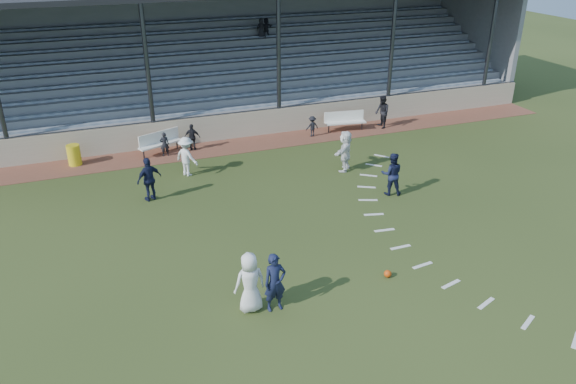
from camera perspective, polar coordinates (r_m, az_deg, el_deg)
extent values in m
plane|color=#2D3B18|center=(16.93, 3.02, -7.40)|extent=(90.00, 90.00, 0.00)
cube|color=brown|center=(25.86, -6.31, 4.57)|extent=(34.00, 2.00, 0.02)
cube|color=#B7A78C|center=(26.62, -6.96, 6.50)|extent=(34.00, 0.18, 1.20)
cube|color=silver|center=(25.42, -12.85, 4.75)|extent=(2.00, 1.14, 0.06)
cube|color=silver|center=(25.54, -12.98, 5.44)|extent=(1.87, 0.83, 0.54)
cylinder|color=#303238|center=(25.11, -14.45, 3.76)|extent=(0.06, 0.06, 0.40)
cylinder|color=#303238|center=(25.91, -11.21, 4.76)|extent=(0.06, 0.06, 0.40)
cube|color=silver|center=(27.75, 5.87, 7.02)|extent=(2.04, 0.69, 0.06)
cube|color=silver|center=(27.86, 5.70, 7.65)|extent=(1.99, 0.35, 0.54)
cylinder|color=#303238|center=(27.58, 4.16, 6.47)|extent=(0.06, 0.06, 0.40)
cylinder|color=#303238|center=(28.09, 7.52, 6.67)|extent=(0.06, 0.06, 0.40)
cylinder|color=gold|center=(25.24, -20.91, 3.54)|extent=(0.55, 0.55, 0.87)
sphere|color=#C2400B|center=(16.57, 10.09, -8.18)|extent=(0.22, 0.22, 0.22)
imported|color=silver|center=(14.70, -3.89, -9.15)|extent=(0.85, 0.58, 1.69)
imported|color=#131935|center=(14.70, -1.33, -9.18)|extent=(0.61, 0.42, 1.65)
imported|color=#131935|center=(21.19, 10.49, 1.82)|extent=(0.98, 0.88, 1.65)
imported|color=silver|center=(22.85, -10.27, 3.57)|extent=(1.10, 1.20, 1.62)
imported|color=#131935|center=(21.01, -13.91, 1.27)|extent=(1.05, 0.75, 1.66)
imported|color=silver|center=(23.06, 5.83, 4.19)|extent=(1.43, 1.51, 1.70)
imported|color=black|center=(28.36, 9.54, 8.02)|extent=(0.68, 0.83, 1.61)
imported|color=black|center=(25.06, -12.44, 4.77)|extent=(0.41, 0.28, 1.08)
imported|color=black|center=(25.52, -9.69, 5.52)|extent=(0.76, 0.54, 1.20)
imported|color=black|center=(26.91, 2.47, 6.69)|extent=(0.67, 0.43, 0.99)
cube|color=gray|center=(27.13, -7.25, 6.85)|extent=(34.00, 0.80, 1.20)
cube|color=gray|center=(27.02, -7.38, 8.22)|extent=(33.00, 0.28, 0.10)
cube|color=gray|center=(27.81, -7.68, 7.73)|extent=(34.00, 0.80, 1.60)
cube|color=gray|center=(27.66, -7.83, 9.46)|extent=(33.00, 0.28, 0.10)
cube|color=gray|center=(28.49, -8.09, 8.56)|extent=(34.00, 0.80, 2.00)
cube|color=gray|center=(28.31, -8.27, 10.65)|extent=(33.00, 0.28, 0.10)
cube|color=gray|center=(29.19, -8.48, 9.36)|extent=(34.00, 0.80, 2.40)
cube|color=gray|center=(28.97, -8.69, 11.78)|extent=(33.00, 0.28, 0.10)
cube|color=gray|center=(29.89, -8.86, 10.11)|extent=(34.00, 0.80, 2.80)
cube|color=gray|center=(29.64, -9.09, 12.86)|extent=(33.00, 0.28, 0.10)
cube|color=gray|center=(30.60, -9.22, 10.83)|extent=(34.00, 0.80, 3.20)
cube|color=gray|center=(30.33, -9.48, 13.89)|extent=(33.00, 0.28, 0.10)
cube|color=gray|center=(31.31, -9.57, 11.52)|extent=(34.00, 0.80, 3.60)
cube|color=gray|center=(31.02, -9.86, 14.88)|extent=(33.00, 0.28, 0.10)
cube|color=gray|center=(32.03, -9.90, 12.18)|extent=(34.00, 0.80, 4.00)
cube|color=gray|center=(31.73, -10.22, 15.82)|extent=(33.00, 0.28, 0.10)
cube|color=gray|center=(32.75, -10.22, 12.81)|extent=(34.00, 0.80, 4.40)
cube|color=gray|center=(32.44, -10.57, 16.71)|extent=(33.00, 0.28, 0.10)
cube|color=gray|center=(33.13, -10.57, 14.69)|extent=(34.00, 0.40, 6.40)
cube|color=gray|center=(36.89, 18.24, 14.96)|extent=(0.30, 7.80, 6.40)
cylinder|color=#303238|center=(25.47, -14.00, 11.29)|extent=(0.20, 0.20, 6.50)
cylinder|color=#303238|center=(26.82, -0.95, 12.72)|extent=(0.20, 0.20, 6.50)
cylinder|color=#303238|center=(29.35, 10.45, 13.44)|extent=(0.20, 0.20, 6.50)
cylinder|color=#303238|center=(32.80, 19.79, 13.64)|extent=(0.20, 0.20, 6.50)
cylinder|color=#303238|center=(26.42, -7.03, 7.84)|extent=(34.00, 0.05, 0.05)
imported|color=black|center=(31.86, -2.74, 16.31)|extent=(0.55, 0.41, 1.02)
imported|color=black|center=(31.94, -2.24, 16.35)|extent=(1.00, 0.57, 1.02)
cube|color=silver|center=(25.03, 9.51, 3.63)|extent=(0.54, 0.61, 0.01)
cube|color=silver|center=(24.01, 8.71, 2.72)|extent=(0.59, 0.56, 0.01)
cube|color=silver|center=(22.97, 8.18, 1.68)|extent=(0.64, 0.51, 0.01)
cube|color=silver|center=(21.94, 7.98, 0.50)|extent=(0.67, 0.44, 0.01)
cube|color=silver|center=(20.91, 8.14, -0.81)|extent=(0.70, 0.37, 0.01)
cube|color=silver|center=(19.91, 8.72, -2.27)|extent=(0.71, 0.29, 0.01)
cube|color=silver|center=(18.97, 9.77, -3.84)|extent=(0.71, 0.21, 0.01)
cube|color=silver|center=(18.11, 11.36, -5.51)|extent=(0.70, 0.12, 0.01)
cube|color=silver|center=(17.35, 13.51, -7.24)|extent=(0.71, 0.21, 0.01)
cube|color=silver|center=(16.72, 16.22, -8.97)|extent=(0.71, 0.29, 0.01)
cube|color=silver|center=(16.25, 19.48, -10.61)|extent=(0.70, 0.37, 0.01)
cube|color=silver|center=(15.95, 23.19, -12.07)|extent=(0.67, 0.44, 0.01)
cube|color=silver|center=(15.84, 27.21, -13.25)|extent=(0.64, 0.51, 0.01)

